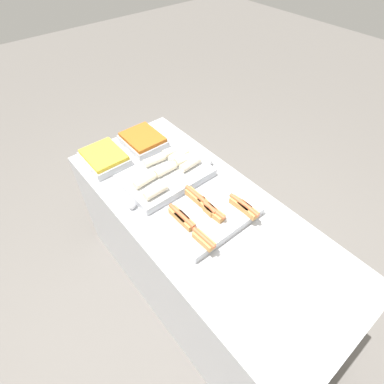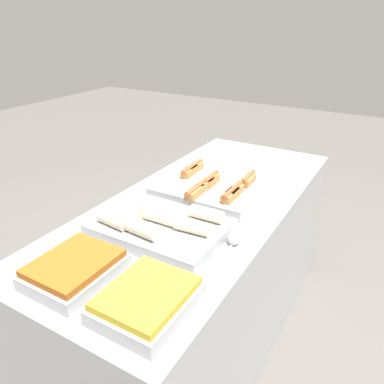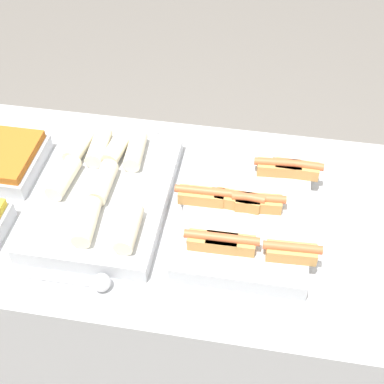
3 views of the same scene
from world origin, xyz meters
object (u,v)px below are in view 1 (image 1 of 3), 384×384
Objects in this scene: tray_side_front at (104,158)px; serving_spoon_near at (130,204)px; tray_hotdogs at (210,214)px; tray_side_back at (143,140)px; tray_wraps at (167,173)px; serving_spoon_far at (207,161)px.

serving_spoon_near is (0.43, -0.07, -0.02)m from tray_side_front.
tray_hotdogs is 0.78m from tray_side_back.
tray_hotdogs is 0.44m from serving_spoon_near.
tray_wraps is at bearing -10.93° from tray_side_back.
serving_spoon_far is (0.06, 0.28, -0.02)m from tray_wraps.
tray_hotdogs is at bearing 15.00° from tray_side_front.
tray_wraps reaches higher than serving_spoon_far.
serving_spoon_near is at bearing -9.79° from tray_side_front.
tray_hotdogs is 1.68× the size of tray_side_front.
tray_hotdogs is at bearing -6.20° from tray_side_back.
tray_side_back is (-0.77, 0.08, 0.00)m from tray_hotdogs.
tray_side_back is at bearing 169.07° from tray_wraps.
serving_spoon_near is 1.02× the size of serving_spoon_far.
serving_spoon_near is at bearing -89.84° from serving_spoon_far.
tray_wraps is 0.28m from serving_spoon_far.
serving_spoon_far is at bearing 77.98° from tray_wraps.
tray_wraps reaches higher than tray_hotdogs.
tray_side_back is (0.00, 0.29, 0.00)m from tray_side_front.
serving_spoon_far is at bearing 49.19° from tray_side_front.
tray_wraps is at bearing 101.62° from serving_spoon_near.
tray_hotdogs reaches higher than serving_spoon_near.
tray_side_back is at bearing 173.80° from tray_hotdogs.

